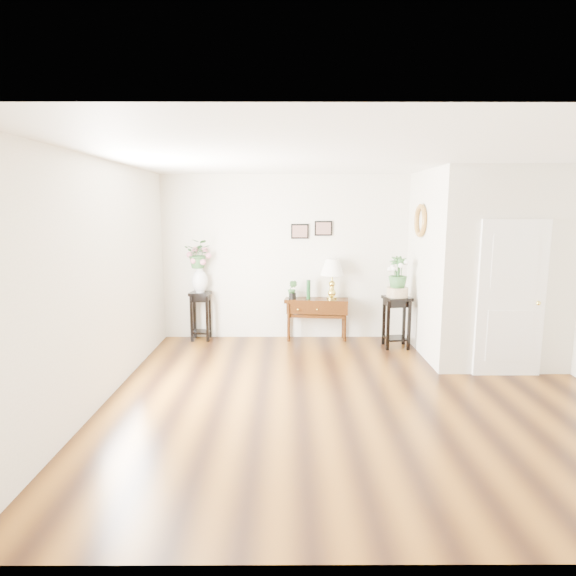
{
  "coord_description": "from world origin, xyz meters",
  "views": [
    {
      "loc": [
        -0.88,
        -5.47,
        2.23
      ],
      "look_at": [
        -0.86,
        1.3,
        1.11
      ],
      "focal_mm": 30.0,
      "sensor_mm": 36.0,
      "label": 1
    }
  ],
  "objects_px": {
    "table_lamp": "(332,278)",
    "plant_stand_a": "(201,316)",
    "plant_stand_b": "(396,322)",
    "console_table": "(316,319)"
  },
  "relations": [
    {
      "from": "console_table",
      "to": "plant_stand_a",
      "type": "height_order",
      "value": "plant_stand_a"
    },
    {
      "from": "plant_stand_b",
      "to": "console_table",
      "type": "bearing_deg",
      "value": 159.92
    },
    {
      "from": "console_table",
      "to": "plant_stand_a",
      "type": "xyz_separation_m",
      "value": [
        -1.98,
        0.0,
        0.06
      ]
    },
    {
      "from": "plant_stand_a",
      "to": "plant_stand_b",
      "type": "height_order",
      "value": "plant_stand_b"
    },
    {
      "from": "console_table",
      "to": "plant_stand_a",
      "type": "relative_size",
      "value": 1.29
    },
    {
      "from": "console_table",
      "to": "plant_stand_b",
      "type": "relative_size",
      "value": 1.28
    },
    {
      "from": "table_lamp",
      "to": "plant_stand_b",
      "type": "relative_size",
      "value": 0.83
    },
    {
      "from": "table_lamp",
      "to": "plant_stand_b",
      "type": "xyz_separation_m",
      "value": [
        1.01,
        -0.46,
        -0.65
      ]
    },
    {
      "from": "table_lamp",
      "to": "plant_stand_a",
      "type": "distance_m",
      "value": 2.33
    },
    {
      "from": "table_lamp",
      "to": "plant_stand_a",
      "type": "bearing_deg",
      "value": 180.0
    }
  ]
}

